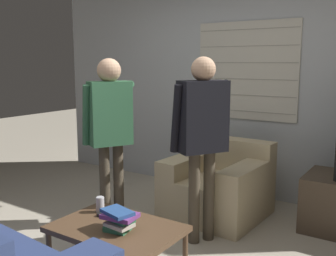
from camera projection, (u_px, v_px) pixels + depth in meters
The scene contains 8 objects.
wall_back at pixel (232, 87), 4.66m from camera, with size 5.20×0.08×2.55m.
armchair_beige at pixel (219, 186), 4.07m from camera, with size 0.96×0.94×0.76m.
coffee_table at pixel (117, 231), 2.88m from camera, with size 0.92×0.63×0.38m.
person_left_standing at pixel (110, 122), 3.70m from camera, with size 0.58×0.72×1.61m.
person_right_standing at pixel (202, 127), 3.35m from camera, with size 0.58×0.76×1.62m.
book_stack at pixel (119, 219), 2.79m from camera, with size 0.27×0.21×0.15m.
soda_can at pixel (100, 204), 3.14m from camera, with size 0.07×0.07×0.13m.
spare_remote at pixel (103, 213), 3.10m from camera, with size 0.07×0.14×0.02m.
Camera 1 is at (1.95, -2.29, 1.57)m, focal length 42.00 mm.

